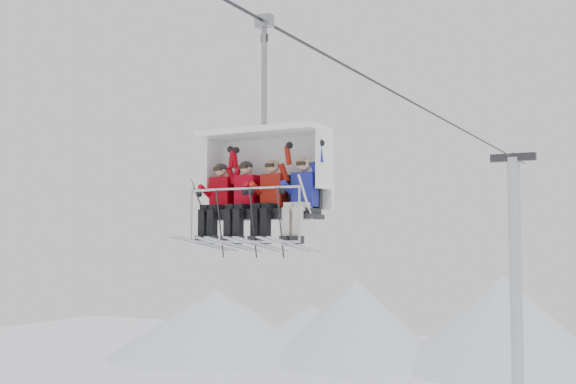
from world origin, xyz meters
The scene contains 8 objects.
ridgeline centered at (-1.58, 42.05, 2.84)m, with size 72.00×21.00×7.00m.
lift_tower_right centered at (0.00, 22.00, 5.78)m, with size 2.00×1.80×13.48m.
haul_cable centered at (0.00, 0.00, 13.30)m, with size 0.06×0.06×50.00m, color #2F2F34.
chairlift_carrier centered at (0.00, -0.77, 10.65)m, with size 2.25×1.17×3.98m.
skier_far_left centered at (-0.82, -1.08, 10.18)m, with size 0.38×1.69×1.53m.
skier_center_left centered at (-0.30, -1.08, 10.19)m, with size 0.39×1.69×1.55m.
skier_center_right centered at (0.22, -1.08, 10.19)m, with size 0.39×1.69×1.55m.
skier_far_right centered at (0.82, -1.08, 10.19)m, with size 0.39×1.69×1.55m.
Camera 1 is at (6.13, -11.64, 9.44)m, focal length 45.00 mm.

